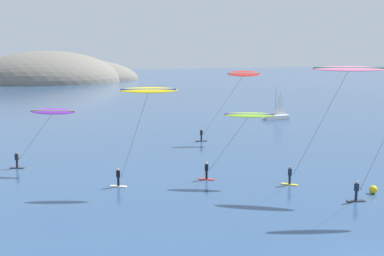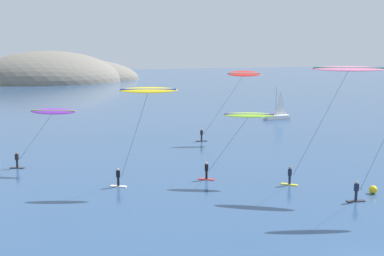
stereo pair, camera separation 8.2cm
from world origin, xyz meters
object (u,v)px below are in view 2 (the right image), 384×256
at_px(kitesurfer_purple, 50,117).
at_px(kitesurfer_pink, 344,77).
at_px(marker_buoy, 373,190).
at_px(sailboat_near, 276,116).
at_px(kitesurfer_red, 241,79).
at_px(kitesurfer_lime, 245,121).
at_px(kitesurfer_yellow, 145,99).

relative_size(kitesurfer_purple, kitesurfer_pink, 0.63).
bearing_deg(marker_buoy, kitesurfer_pink, 119.61).
bearing_deg(kitesurfer_pink, sailboat_near, 65.80).
relative_size(kitesurfer_purple, kitesurfer_red, 0.72).
relative_size(kitesurfer_lime, kitesurfer_red, 0.70).
xyz_separation_m(kitesurfer_red, marker_buoy, (-0.90, -26.41, -7.99)).
bearing_deg(kitesurfer_lime, kitesurfer_purple, 145.60).
xyz_separation_m(kitesurfer_yellow, marker_buoy, (17.33, -9.29, -7.53)).
distance_m(kitesurfer_red, marker_buoy, 27.60).
xyz_separation_m(kitesurfer_lime, kitesurfer_pink, (6.80, -5.27, 4.18)).
xyz_separation_m(kitesurfer_lime, marker_buoy, (8.29, -7.88, -5.28)).
height_order(sailboat_near, marker_buoy, sailboat_near).
xyz_separation_m(sailboat_near, kitesurfer_lime, (-24.70, -34.55, 4.99)).
bearing_deg(marker_buoy, kitesurfer_purple, 142.25).
xyz_separation_m(kitesurfer_lime, kitesurfer_purple, (-16.30, 11.16, -0.16)).
height_order(kitesurfer_yellow, kitesurfer_red, kitesurfer_red).
distance_m(kitesurfer_pink, marker_buoy, 9.93).
distance_m(kitesurfer_lime, kitesurfer_yellow, 9.42).
xyz_separation_m(kitesurfer_purple, marker_buoy, (24.59, -19.04, -5.12)).
bearing_deg(kitesurfer_red, marker_buoy, -91.96).
bearing_deg(sailboat_near, kitesurfer_pink, -114.20).
bearing_deg(kitesurfer_pink, kitesurfer_red, 84.28).
relative_size(kitesurfer_yellow, marker_buoy, 12.82).
height_order(sailboat_near, kitesurfer_pink, kitesurfer_pink).
bearing_deg(kitesurfer_red, kitesurfer_yellow, -136.81).
relative_size(sailboat_near, kitesurfer_lime, 0.89).
height_order(sailboat_near, kitesurfer_red, kitesurfer_red).
bearing_deg(kitesurfer_pink, kitesurfer_purple, 144.58).
distance_m(kitesurfer_yellow, kitesurfer_pink, 17.30).
bearing_deg(marker_buoy, kitesurfer_lime, 136.44).
xyz_separation_m(sailboat_near, kitesurfer_red, (-15.51, -16.02, 7.70)).
bearing_deg(kitesurfer_lime, sailboat_near, 54.44).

